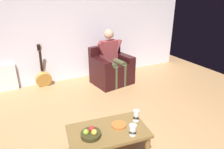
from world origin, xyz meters
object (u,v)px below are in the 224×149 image
wine_glass_far (133,128)px  decorative_dish (119,125)px  coffee_table (108,134)px  wine_glass_near (136,114)px  guitar (44,78)px  person_seated (112,55)px  fruit_bowl (91,134)px  armchair (111,70)px

wine_glass_far → decorative_dish: bearing=-75.2°
coffee_table → wine_glass_near: size_ratio=6.51×
wine_glass_near → coffee_table: bearing=1.8°
guitar → wine_glass_far: bearing=103.2°
person_seated → wine_glass_near: size_ratio=7.89×
wine_glass_far → decorative_dish: size_ratio=0.77×
guitar → wine_glass_near: bearing=108.3°
fruit_bowl → guitar: bearing=-85.6°
armchair → wine_glass_near: armchair is taller
guitar → fruit_bowl: (-0.20, 2.57, 0.21)m
armchair → person_seated: 0.36m
armchair → decorative_dish: bearing=57.4°
fruit_bowl → decorative_dish: fruit_bowl is taller
coffee_table → decorative_dish: (-0.16, -0.02, 0.07)m
armchair → wine_glass_far: armchair is taller
armchair → wine_glass_far: (0.82, 2.29, 0.16)m
coffee_table → wine_glass_near: 0.45m
person_seated → guitar: person_seated is taller
person_seated → coffee_table: size_ratio=1.21×
person_seated → wine_glass_near: person_seated is taller
coffee_table → wine_glass_near: bearing=-178.2°
wine_glass_far → fruit_bowl: bearing=-23.8°
guitar → decorative_dish: bearing=103.0°
armchair → fruit_bowl: size_ratio=3.90×
armchair → fruit_bowl: (1.27, 2.09, 0.10)m
decorative_dish → wine_glass_far: bearing=104.8°
wine_glass_near → decorative_dish: wine_glass_near is taller
armchair → person_seated: size_ratio=0.75×
wine_glass_far → fruit_bowl: 0.50m
coffee_table → wine_glass_far: size_ratio=7.18×
wine_glass_near → decorative_dish: bearing=-0.6°
person_seated → wine_glass_far: person_seated is taller
guitar → fruit_bowl: bearing=94.4°
wine_glass_near → fruit_bowl: (0.64, 0.03, -0.07)m
person_seated → decorative_dish: size_ratio=6.68×
coffee_table → fruit_bowl: 0.25m
person_seated → coffee_table: (1.05, 2.04, -0.35)m
coffee_table → guitar: (0.43, -2.55, -0.12)m
guitar → wine_glass_far: guitar is taller
fruit_bowl → decorative_dish: size_ratio=1.28×
coffee_table → wine_glass_far: 0.35m
fruit_bowl → wine_glass_near: bearing=-177.4°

